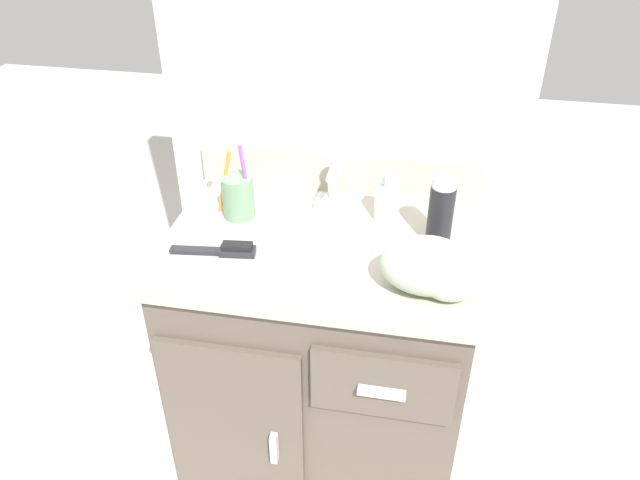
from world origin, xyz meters
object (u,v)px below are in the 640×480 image
at_px(toothbrush_cup, 238,195).
at_px(hairbrush, 225,250).
at_px(soap_dispenser, 386,200).
at_px(shaving_cream_can, 441,212).
at_px(hand_towel, 432,269).

distance_m(toothbrush_cup, hairbrush, 0.17).
relative_size(soap_dispenser, hairbrush, 0.66).
relative_size(toothbrush_cup, shaving_cream_can, 1.21).
height_order(toothbrush_cup, shaving_cream_can, toothbrush_cup).
bearing_deg(hairbrush, shaving_cream_can, 9.05).
distance_m(shaving_cream_can, hairbrush, 0.48).
xyz_separation_m(soap_dispenser, hand_towel, (0.12, -0.26, 0.00)).
xyz_separation_m(toothbrush_cup, hand_towel, (0.47, -0.21, -0.00)).
distance_m(soap_dispenser, hand_towel, 0.28).
height_order(soap_dispenser, hairbrush, soap_dispenser).
height_order(hairbrush, hand_towel, hand_towel).
bearing_deg(shaving_cream_can, hand_towel, -92.97).
bearing_deg(shaving_cream_can, toothbrush_cup, 176.18).
xyz_separation_m(hairbrush, hand_towel, (0.45, -0.04, 0.04)).
height_order(toothbrush_cup, hairbrush, toothbrush_cup).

